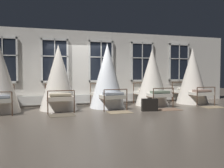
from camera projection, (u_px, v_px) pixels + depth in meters
ground at (84, 108)px, 9.25m from camera, size 27.35×27.35×0.00m
back_wall_with_windows at (78, 68)px, 10.25m from camera, size 14.67×0.10×3.10m
window_bank at (79, 80)px, 10.16m from camera, size 10.77×0.10×2.65m
cot_third at (58, 78)px, 8.89m from camera, size 1.38×1.87×2.38m
cot_fourth at (107, 77)px, 9.43m from camera, size 1.38×1.88×2.48m
cot_fifth at (152, 78)px, 10.09m from camera, size 1.38×1.87×2.35m
cot_sixth at (192, 77)px, 10.71m from camera, size 1.38×1.86×2.43m
rug_third at (62, 115)px, 7.70m from camera, size 0.82×0.59×0.01m
rug_fourth at (120, 112)px, 8.30m from camera, size 0.81×0.57×0.01m
rug_fifth at (169, 110)px, 8.90m from camera, size 0.81×0.58×0.01m
rug_sixth at (213, 107)px, 9.51m from camera, size 0.83×0.60×0.01m
suitcase_dark at (150, 105)px, 8.59m from camera, size 0.59×0.30×0.47m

